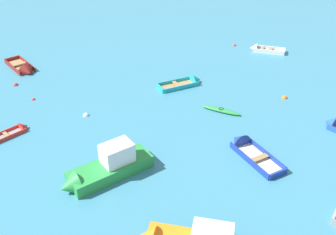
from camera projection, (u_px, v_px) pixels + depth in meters
motor_launch_green_back_row_right at (105, 168)px, 24.56m from camera, size 5.66×5.19×2.41m
rowboat_turquoise_back_row_left at (189, 82)px, 35.42m from camera, size 4.12×3.13×1.24m
rowboat_red_near_right at (17, 130)px, 29.02m from camera, size 2.48×2.73×0.84m
rowboat_deep_blue_cluster_inner at (245, 147)px, 27.19m from camera, size 3.74×4.60×1.39m
rowboat_maroon_near_camera at (25, 70)px, 37.52m from camera, size 4.13×4.15×1.41m
rowboat_white_outer_right at (261, 49)px, 41.66m from camera, size 3.75×1.77×1.03m
kayak_green_near_left at (221, 110)px, 31.40m from camera, size 3.19×1.64×0.31m
mooring_buoy_midfield at (86, 116)px, 30.99m from camera, size 0.45×0.45×0.45m
mooring_buoy_trailing at (16, 85)px, 35.29m from camera, size 0.45×0.45×0.45m
mooring_buoy_central at (284, 98)px, 33.33m from camera, size 0.44×0.44×0.44m
mooring_buoy_outer_edge at (33, 100)px, 33.11m from camera, size 0.30×0.30×0.30m
mooring_buoy_between_boats_right at (234, 46)px, 43.04m from camera, size 0.38×0.38×0.38m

